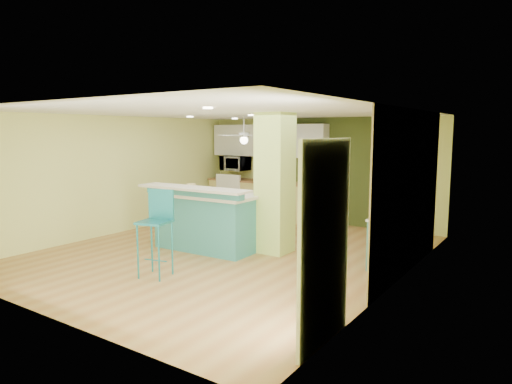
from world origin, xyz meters
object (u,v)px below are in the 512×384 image
Objects in this scene: side_counter at (395,240)px; canister at (191,188)px; bar_stool at (157,219)px; peninsula at (208,219)px; fruit_bowl at (275,181)px.

side_counter is 7.45× the size of canister.
side_counter is at bearing 29.28° from bar_stool.
peninsula is 3.32m from side_counter.
side_counter is at bearing 16.27° from canister.
canister is at bearing -163.73° from side_counter.
peninsula reaches higher than fruit_bowl.
canister is (0.18, -3.26, 0.15)m from fruit_bowl.
bar_stool is 4.94× the size of fruit_bowl.
canister is (-3.50, -1.02, 0.71)m from side_counter.
bar_stool is at bearing -77.81° from peninsula.
peninsula is at bearing 90.49° from bar_stool.
bar_stool reaches higher than fruit_bowl.
bar_stool is 3.82m from side_counter.
bar_stool reaches higher than peninsula.
canister is at bearing -161.66° from peninsula.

